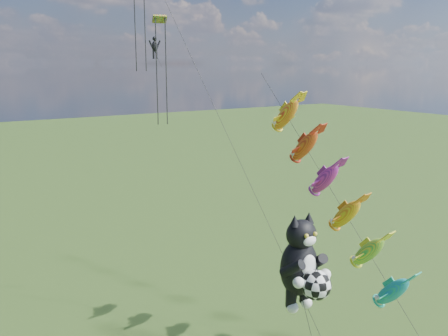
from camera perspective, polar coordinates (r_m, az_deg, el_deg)
cat_kite_rig at (r=27.18m, az=9.01°, el=-10.84°), size 2.48×4.08×10.37m
fish_windsock_rig at (r=32.32m, az=12.62°, el=-3.25°), size 2.27×15.88×17.38m
parafoil_rig at (r=39.33m, az=-7.68°, el=14.46°), size 5.92×16.81×27.33m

